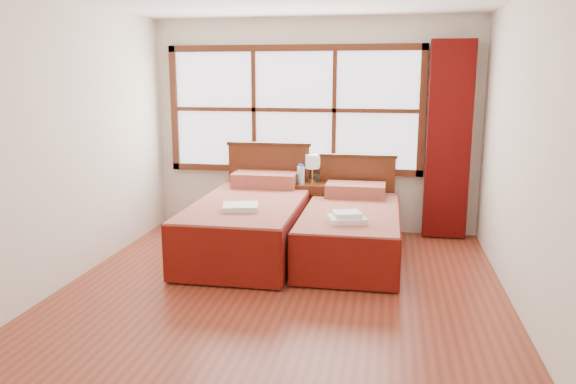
# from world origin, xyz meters

# --- Properties ---
(floor) EXTENTS (4.50, 4.50, 0.00)m
(floor) POSITION_xyz_m (0.00, 0.00, 0.00)
(floor) COLOR brown
(floor) RESTS_ON ground
(wall_back) EXTENTS (4.00, 0.00, 4.00)m
(wall_back) POSITION_xyz_m (0.00, 2.25, 1.30)
(wall_back) COLOR silver
(wall_back) RESTS_ON floor
(wall_left) EXTENTS (0.00, 4.50, 4.50)m
(wall_left) POSITION_xyz_m (-2.00, 0.00, 1.30)
(wall_left) COLOR silver
(wall_left) RESTS_ON floor
(wall_right) EXTENTS (0.00, 4.50, 4.50)m
(wall_right) POSITION_xyz_m (2.00, 0.00, 1.30)
(wall_right) COLOR silver
(wall_right) RESTS_ON floor
(window) EXTENTS (3.16, 0.06, 1.56)m
(window) POSITION_xyz_m (-0.25, 2.21, 1.50)
(window) COLOR white
(window) RESTS_ON wall_back
(curtain) EXTENTS (0.50, 0.16, 2.30)m
(curtain) POSITION_xyz_m (1.60, 2.11, 1.17)
(curtain) COLOR #5A0A09
(curtain) RESTS_ON wall_back
(bed_left) EXTENTS (1.13, 2.19, 1.10)m
(bed_left) POSITION_xyz_m (-0.55, 1.20, 0.34)
(bed_left) COLOR #371C0B
(bed_left) RESTS_ON floor
(bed_right) EXTENTS (1.01, 2.03, 0.98)m
(bed_right) POSITION_xyz_m (0.55, 1.20, 0.30)
(bed_right) COLOR #371C0B
(bed_right) RESTS_ON floor
(nightstand) EXTENTS (0.48, 0.47, 0.64)m
(nightstand) POSITION_xyz_m (-0.03, 1.99, 0.32)
(nightstand) COLOR #4F2311
(nightstand) RESTS_ON floor
(towels_left) EXTENTS (0.41, 0.38, 0.05)m
(towels_left) POSITION_xyz_m (-0.54, 0.68, 0.62)
(towels_left) COLOR white
(towels_left) RESTS_ON bed_left
(towels_right) EXTENTS (0.41, 0.38, 0.10)m
(towels_right) POSITION_xyz_m (0.54, 0.64, 0.57)
(towels_right) COLOR white
(towels_right) RESTS_ON bed_right
(lamp) EXTENTS (0.17, 0.17, 0.33)m
(lamp) POSITION_xyz_m (0.00, 2.10, 0.87)
(lamp) COLOR gold
(lamp) RESTS_ON nightstand
(bottle_near) EXTENTS (0.06, 0.06, 0.24)m
(bottle_near) POSITION_xyz_m (-0.13, 1.96, 0.74)
(bottle_near) COLOR silver
(bottle_near) RESTS_ON nightstand
(bottle_far) EXTENTS (0.06, 0.06, 0.24)m
(bottle_far) POSITION_xyz_m (-0.10, 1.89, 0.75)
(bottle_far) COLOR silver
(bottle_far) RESTS_ON nightstand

